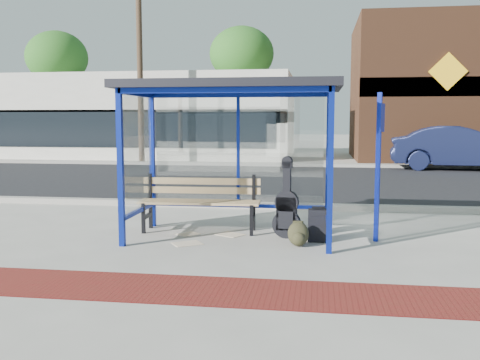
% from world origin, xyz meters
% --- Properties ---
extents(ground, '(120.00, 120.00, 0.00)m').
position_xyz_m(ground, '(0.00, 0.00, 0.00)').
color(ground, '#B2ADA0').
rests_on(ground, ground).
extents(brick_paver_strip, '(60.00, 1.00, 0.01)m').
position_xyz_m(brick_paver_strip, '(0.00, -2.60, 0.01)').
color(brick_paver_strip, maroon).
rests_on(brick_paver_strip, ground).
extents(curb_near, '(60.00, 0.25, 0.12)m').
position_xyz_m(curb_near, '(0.00, 2.90, 0.06)').
color(curb_near, gray).
rests_on(curb_near, ground).
extents(street_asphalt, '(60.00, 10.00, 0.00)m').
position_xyz_m(street_asphalt, '(0.00, 8.00, 0.00)').
color(street_asphalt, black).
rests_on(street_asphalt, ground).
extents(curb_far, '(60.00, 0.25, 0.12)m').
position_xyz_m(curb_far, '(0.00, 13.10, 0.06)').
color(curb_far, gray).
rests_on(curb_far, ground).
extents(far_sidewalk, '(60.00, 4.00, 0.01)m').
position_xyz_m(far_sidewalk, '(0.00, 15.00, 0.00)').
color(far_sidewalk, '#B2ADA0').
rests_on(far_sidewalk, ground).
extents(bus_shelter, '(3.30, 1.80, 2.42)m').
position_xyz_m(bus_shelter, '(0.00, 0.07, 2.07)').
color(bus_shelter, navy).
rests_on(bus_shelter, ground).
extents(storefront_white, '(18.00, 6.04, 4.00)m').
position_xyz_m(storefront_white, '(-9.00, 17.99, 2.00)').
color(storefront_white, silver).
rests_on(storefront_white, ground).
extents(storefront_brown, '(10.00, 7.08, 6.40)m').
position_xyz_m(storefront_brown, '(8.00, 18.49, 3.20)').
color(storefront_brown, '#59331E').
rests_on(storefront_brown, ground).
extents(tree_left, '(3.60, 3.60, 7.03)m').
position_xyz_m(tree_left, '(-14.00, 22.00, 5.45)').
color(tree_left, '#4C3826').
rests_on(tree_left, ground).
extents(tree_mid, '(3.60, 3.60, 7.03)m').
position_xyz_m(tree_mid, '(-3.00, 22.00, 5.45)').
color(tree_mid, '#4C3826').
rests_on(tree_mid, ground).
extents(utility_pole_west, '(1.60, 0.24, 8.00)m').
position_xyz_m(utility_pole_west, '(-6.00, 13.40, 4.11)').
color(utility_pole_west, '#4C3826').
rests_on(utility_pole_west, ground).
extents(bench, '(2.01, 0.56, 0.94)m').
position_xyz_m(bench, '(-0.60, 0.47, 0.53)').
color(bench, black).
rests_on(bench, ground).
extents(guitar_bag, '(0.45, 0.18, 1.21)m').
position_xyz_m(guitar_bag, '(0.86, 0.15, 0.44)').
color(guitar_bag, black).
rests_on(guitar_bag, ground).
extents(suitcase, '(0.31, 0.21, 0.54)m').
position_xyz_m(suitcase, '(1.35, -0.03, 0.25)').
color(suitcase, black).
rests_on(suitcase, ground).
extents(backpack, '(0.33, 0.30, 0.37)m').
position_xyz_m(backpack, '(1.06, -0.39, 0.18)').
color(backpack, '#2A2917').
rests_on(backpack, ground).
extents(sign_post, '(0.13, 0.27, 2.25)m').
position_xyz_m(sign_post, '(2.23, 0.12, 1.27)').
color(sign_post, '#0D1D98').
rests_on(sign_post, ground).
extents(newspaper_a, '(0.42, 0.43, 0.01)m').
position_xyz_m(newspaper_a, '(-0.73, 0.19, 0.00)').
color(newspaper_a, white).
rests_on(newspaper_a, ground).
extents(newspaper_b, '(0.53, 0.50, 0.01)m').
position_xyz_m(newspaper_b, '(-0.59, -0.48, 0.00)').
color(newspaper_b, white).
rests_on(newspaper_b, ground).
extents(newspaper_c, '(0.51, 0.48, 0.01)m').
position_xyz_m(newspaper_c, '(-0.06, 0.24, 0.00)').
color(newspaper_c, white).
rests_on(newspaper_c, ground).
extents(parked_car, '(5.06, 2.18, 1.62)m').
position_xyz_m(parked_car, '(6.50, 12.59, 0.81)').
color(parked_car, '#171D40').
rests_on(parked_car, ground).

